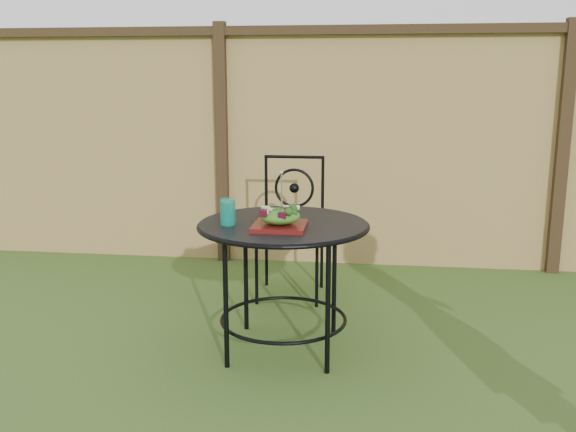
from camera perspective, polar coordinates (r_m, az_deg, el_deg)
The scene contains 8 objects.
ground at distance 3.22m, azimuth 8.84°, elevation -15.34°, with size 60.00×60.00×0.00m, color #294516.
fence at distance 5.08m, azimuth 8.73°, elevation 6.08°, with size 8.00×0.12×1.90m.
patio_table at distance 3.46m, azimuth -0.41°, elevation -2.83°, with size 0.92×0.92×0.72m.
patio_chair at distance 4.40m, azimuth 0.31°, elevation -0.62°, with size 0.46×0.46×0.95m.
salad_plate at distance 3.29m, azimuth -0.74°, elevation -0.90°, with size 0.27×0.27×0.02m, color #47130A.
salad at distance 3.28m, azimuth -0.74°, elevation -0.02°, with size 0.21×0.21×0.08m, color #235614.
fork at distance 3.25m, azimuth -0.57°, elevation 2.22°, with size 0.01×0.01×0.18m, color silver.
drinking_glass at distance 3.37m, azimuth -5.37°, elevation 0.37°, with size 0.08×0.08×0.14m, color #0B8068.
Camera 1 is at (-0.10, -2.86, 1.49)m, focal length 40.00 mm.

